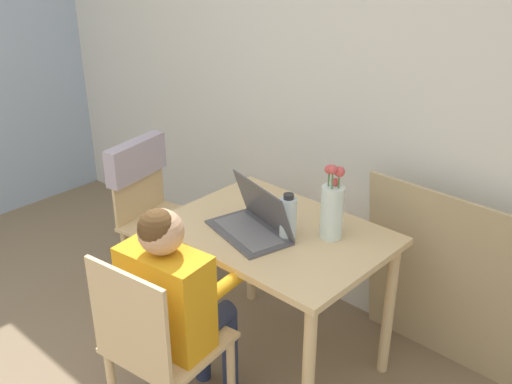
% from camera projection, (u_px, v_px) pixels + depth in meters
% --- Properties ---
extents(wall_back, '(6.40, 0.05, 2.50)m').
position_uv_depth(wall_back, '(330.00, 72.00, 2.92)').
color(wall_back, silver).
rests_on(wall_back, ground_plane).
extents(dining_table, '(0.95, 0.68, 0.71)m').
position_uv_depth(dining_table, '(276.00, 251.00, 2.64)').
color(dining_table, '#D6B784').
rests_on(dining_table, ground_plane).
extents(chair_occupied, '(0.45, 0.45, 0.86)m').
position_uv_depth(chair_occupied, '(157.00, 348.00, 2.30)').
color(chair_occupied, '#D6B784').
rests_on(chair_occupied, ground_plane).
extents(chair_spare, '(0.50, 0.47, 0.87)m').
position_uv_depth(chair_spare, '(149.00, 193.00, 3.22)').
color(chair_spare, '#D6B784').
rests_on(chair_spare, ground_plane).
extents(person_seated, '(0.41, 0.46, 1.02)m').
position_uv_depth(person_seated, '(175.00, 293.00, 2.30)').
color(person_seated, orange).
rests_on(person_seated, ground_plane).
extents(laptop, '(0.42, 0.31, 0.22)m').
position_uv_depth(laptop, '(254.00, 221.00, 2.56)').
color(laptop, '#4C4C51').
rests_on(laptop, dining_table).
extents(flower_vase, '(0.10, 0.10, 0.34)m').
position_uv_depth(flower_vase, '(332.00, 208.00, 2.48)').
color(flower_vase, silver).
rests_on(flower_vase, dining_table).
extents(water_bottle, '(0.07, 0.07, 0.20)m').
position_uv_depth(water_bottle, '(288.00, 217.00, 2.50)').
color(water_bottle, silver).
rests_on(water_bottle, dining_table).
extents(cardboard_panel, '(0.80, 0.14, 0.90)m').
position_uv_depth(cardboard_panel, '(446.00, 282.00, 2.70)').
color(cardboard_panel, tan).
rests_on(cardboard_panel, ground_plane).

